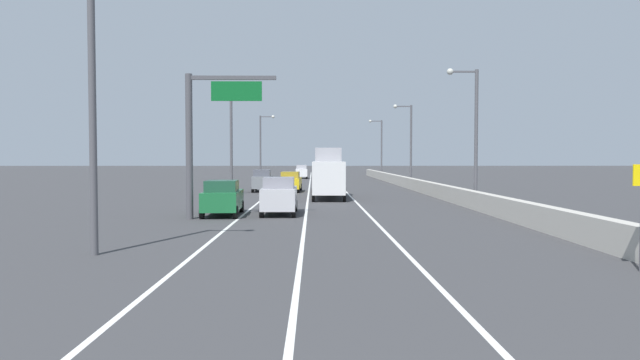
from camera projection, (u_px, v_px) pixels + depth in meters
ground_plane at (326, 185)px, 67.57m from camera, size 320.00×320.00×0.00m
lane_stripe_left at (275, 189)px, 58.51m from camera, size 0.16×130.00×0.00m
lane_stripe_center at (309, 189)px, 58.56m from camera, size 0.16×130.00×0.00m
lane_stripe_right at (343, 189)px, 58.60m from camera, size 0.16×130.00×0.00m
jersey_barrier_right at (444, 192)px, 43.68m from camera, size 0.60×120.00×1.10m
overhead_sign_gantry at (203, 128)px, 29.23m from camera, size 4.68×0.36×7.50m
lamp_post_right_second at (472, 126)px, 38.21m from camera, size 2.14×0.44×9.19m
lamp_post_right_third at (409, 139)px, 63.87m from camera, size 2.14×0.44×9.19m
lamp_post_right_fourth at (380, 144)px, 89.52m from camera, size 2.14×0.44×9.19m
lamp_post_left_near at (101, 91)px, 18.34m from camera, size 2.14×0.44×9.19m
lamp_post_left_mid at (234, 133)px, 49.12m from camera, size 2.14×0.44×9.19m
lamp_post_left_far at (262, 143)px, 79.91m from camera, size 2.14×0.44×9.19m
car_gray_0 at (262, 181)px, 53.55m from camera, size 1.88×4.60×2.07m
car_yellow_1 at (291, 182)px, 53.09m from camera, size 2.06×4.40×1.89m
car_green_2 at (223, 198)px, 31.23m from camera, size 2.11×4.55×1.95m
car_white_3 at (301, 172)px, 87.11m from camera, size 1.91×4.47×2.08m
car_silver_4 at (279, 196)px, 31.75m from camera, size 1.95×4.39×2.11m
box_truck at (328, 175)px, 44.60m from camera, size 2.61×8.44×3.99m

